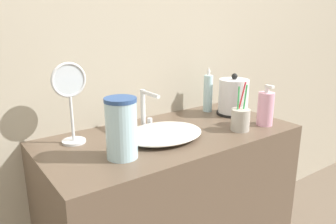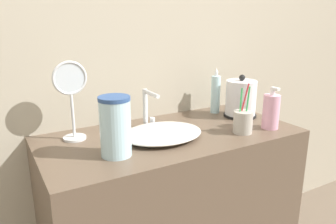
% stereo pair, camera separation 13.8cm
% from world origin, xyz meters
% --- Properties ---
extents(wall_back, '(6.00, 0.04, 2.60)m').
position_xyz_m(wall_back, '(0.00, 0.56, 1.30)').
color(wall_back, '#ADA38E').
rests_on(wall_back, ground_plane).
extents(vanity_counter, '(1.11, 0.54, 0.80)m').
position_xyz_m(vanity_counter, '(0.00, 0.27, 0.40)').
color(vanity_counter, brown).
rests_on(vanity_counter, ground_plane).
extents(sink_basin, '(0.34, 0.27, 0.04)m').
position_xyz_m(sink_basin, '(-0.06, 0.25, 0.82)').
color(sink_basin, silver).
rests_on(sink_basin, vanity_counter).
extents(faucet, '(0.06, 0.14, 0.18)m').
position_xyz_m(faucet, '(-0.05, 0.39, 0.90)').
color(faucet, silver).
rests_on(faucet, vanity_counter).
extents(electric_kettle, '(0.16, 0.16, 0.21)m').
position_xyz_m(electric_kettle, '(0.43, 0.32, 0.89)').
color(electric_kettle, black).
rests_on(electric_kettle, vanity_counter).
extents(toothbrush_cup, '(0.08, 0.08, 0.22)m').
position_xyz_m(toothbrush_cup, '(0.27, 0.13, 0.85)').
color(toothbrush_cup, '#B7B2A8').
rests_on(toothbrush_cup, vanity_counter).
extents(lotion_bottle, '(0.07, 0.07, 0.19)m').
position_xyz_m(lotion_bottle, '(0.42, 0.11, 0.88)').
color(lotion_bottle, '#EAA8C6').
rests_on(lotion_bottle, vanity_counter).
extents(shampoo_bottle, '(0.05, 0.05, 0.24)m').
position_xyz_m(shampoo_bottle, '(0.37, 0.44, 0.90)').
color(shampoo_bottle, silver).
rests_on(shampoo_bottle, vanity_counter).
extents(vanity_mirror, '(0.14, 0.09, 0.32)m').
position_xyz_m(vanity_mirror, '(-0.38, 0.41, 0.99)').
color(vanity_mirror, silver).
rests_on(vanity_mirror, vanity_counter).
extents(water_pitcher, '(0.11, 0.11, 0.22)m').
position_xyz_m(water_pitcher, '(-0.29, 0.17, 0.91)').
color(water_pitcher, '#B2DBEA').
rests_on(water_pitcher, vanity_counter).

